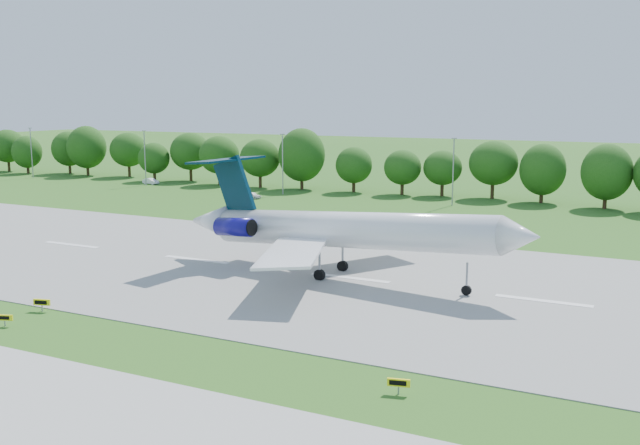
{
  "coord_description": "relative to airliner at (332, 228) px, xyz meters",
  "views": [
    {
      "loc": [
        49.77,
        -42.84,
        18.89
      ],
      "look_at": [
        19.85,
        18.0,
        7.17
      ],
      "focal_mm": 40.0,
      "sensor_mm": 36.0,
      "label": 1
    }
  ],
  "objects": [
    {
      "name": "taxi_sign_centre",
      "position": [
        -17.95,
        -23.45,
        -4.49
      ],
      "size": [
        1.6,
        0.61,
        1.13
      ],
      "rotation": [
        0.0,
        0.0,
        0.27
      ],
      "color": "gray",
      "rests_on": "ground"
    },
    {
      "name": "airliner",
      "position": [
        0.0,
        0.0,
        0.0
      ],
      "size": [
        42.12,
        30.46,
        12.62
      ],
      "rotation": [
        0.0,
        -0.06,
        -0.1
      ],
      "color": "white",
      "rests_on": "ground"
    },
    {
      "name": "service_vehicle_a",
      "position": [
        -73.18,
        58.92,
        -4.66
      ],
      "size": [
        4.19,
        1.89,
        1.33
      ],
      "primitive_type": "imported",
      "rotation": [
        0.0,
        0.0,
        1.45
      ],
      "color": "white",
      "rests_on": "ground"
    },
    {
      "name": "taxi_sign_left",
      "position": [
        -17.4,
        -27.97,
        -4.58
      ],
      "size": [
        1.4,
        0.64,
        1.01
      ],
      "rotation": [
        0.0,
        0.0,
        0.35
      ],
      "color": "gray",
      "rests_on": "ground"
    },
    {
      "name": "runway",
      "position": [
        -17.78,
        -0.21,
        -5.29
      ],
      "size": [
        400.0,
        45.0,
        0.08
      ],
      "primitive_type": "cube",
      "color": "gray",
      "rests_on": "ground"
    },
    {
      "name": "light_poles",
      "position": [
        -20.28,
        56.79,
        1.01
      ],
      "size": [
        175.9,
        0.25,
        12.19
      ],
      "color": "gray",
      "rests_on": "ground"
    },
    {
      "name": "tree_line",
      "position": [
        -17.78,
        66.79,
        0.86
      ],
      "size": [
        288.4,
        8.4,
        10.4
      ],
      "color": "#382314",
      "rests_on": "ground"
    },
    {
      "name": "ground",
      "position": [
        -17.78,
        -25.21,
        -5.33
      ],
      "size": [
        600.0,
        600.0,
        0.0
      ],
      "primitive_type": "plane",
      "color": "#255A17",
      "rests_on": "ground"
    },
    {
      "name": "taxi_sign_right",
      "position": [
        17.29,
        -26.6,
        -4.55
      ],
      "size": [
        1.5,
        0.5,
        1.05
      ],
      "rotation": [
        0.0,
        0.0,
        0.23
      ],
      "color": "gray",
      "rests_on": "ground"
    },
    {
      "name": "service_vehicle_b",
      "position": [
        -40.12,
        48.86,
        -4.7
      ],
      "size": [
        3.82,
        1.96,
        1.24
      ],
      "primitive_type": "imported",
      "rotation": [
        0.0,
        0.0,
        1.43
      ],
      "color": "white",
      "rests_on": "ground"
    }
  ]
}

